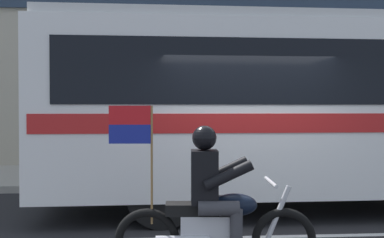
% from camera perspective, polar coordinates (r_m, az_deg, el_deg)
% --- Properties ---
extents(ground_plane, '(60.00, 60.00, 0.00)m').
position_cam_1_polar(ground_plane, '(7.56, 6.50, -12.13)').
color(ground_plane, black).
extents(sidewalk_curb, '(28.00, 3.80, 0.15)m').
position_cam_1_polar(sidewalk_curb, '(12.51, 2.07, -6.43)').
color(sidewalk_curb, '#A39E93').
rests_on(sidewalk_curb, ground_plane).
extents(lane_center_stripe, '(26.60, 0.14, 0.01)m').
position_cam_1_polar(lane_center_stripe, '(6.99, 7.46, -13.21)').
color(lane_center_stripe, silver).
rests_on(lane_center_stripe, ground_plane).
extents(transit_bus, '(10.58, 2.84, 3.22)m').
position_cam_1_polar(transit_bus, '(9.07, 17.48, 2.05)').
color(transit_bus, white).
rests_on(transit_bus, ground_plane).
extents(motorcycle_with_rider, '(2.19, 0.64, 1.78)m').
position_cam_1_polar(motorcycle_with_rider, '(5.36, 2.45, -10.39)').
color(motorcycle_with_rider, black).
rests_on(motorcycle_with_rider, ground_plane).
extents(fire_hydrant, '(0.22, 0.30, 0.75)m').
position_cam_1_polar(fire_hydrant, '(11.18, -15.92, -5.11)').
color(fire_hydrant, '#4C8C3F').
rests_on(fire_hydrant, sidewalk_curb).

